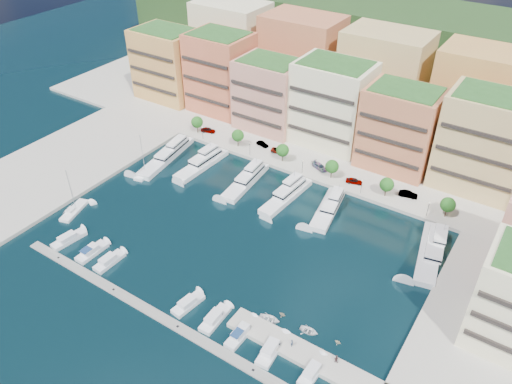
{
  "coord_description": "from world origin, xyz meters",
  "views": [
    {
      "loc": [
        54.7,
        -75.59,
        79.36
      ],
      "look_at": [
        -1.94,
        10.21,
        6.0
      ],
      "focal_mm": 35.0,
      "sensor_mm": 36.0,
      "label": 1
    }
  ],
  "objects_px": {
    "cruiser_1": "(92,252)",
    "tender_1": "(282,314)",
    "yacht_2": "(247,179)",
    "car_5": "(408,194)",
    "cruiser_6": "(215,319)",
    "lamppost_2": "(303,165)",
    "tree_2": "(283,150)",
    "yacht_3": "(288,194)",
    "yacht_4": "(329,207)",
    "sailboat_0": "(74,211)",
    "tender_3": "(338,342)",
    "car_3": "(320,166)",
    "tender_0": "(269,319)",
    "tree_3": "(332,167)",
    "car_4": "(354,181)",
    "person_0": "(292,343)",
    "car_2": "(279,151)",
    "tree_0": "(197,122)",
    "cruiser_5": "(188,304)",
    "tree_4": "(387,185)",
    "lamppost_1": "(250,147)",
    "cruiser_8": "(271,350)",
    "lamppost_4": "(428,207)",
    "car_0": "(208,130)",
    "lamppost_0": "(203,131)",
    "cruiser_0": "(69,239)",
    "tree_5": "(448,205)",
    "tree_1": "(238,136)",
    "yacht_1": "(203,163)",
    "cruiser_2": "(109,261)",
    "yacht_6": "(431,250)",
    "cruiser_7": "(241,333)",
    "tender_2": "(309,331)",
    "yacht_0": "(168,154)",
    "cruiser_9": "(312,372)"
  },
  "relations": [
    {
      "from": "cruiser_1",
      "to": "tender_1",
      "type": "xyz_separation_m",
      "value": [
        46.61,
        8.63,
        -0.18
      ]
    },
    {
      "from": "yacht_2",
      "to": "car_5",
      "type": "distance_m",
      "value": 43.82
    },
    {
      "from": "yacht_2",
      "to": "cruiser_6",
      "type": "xyz_separation_m",
      "value": [
        22.33,
        -44.36,
        -0.66
      ]
    },
    {
      "from": "lamppost_2",
      "to": "tree_2",
      "type": "bearing_deg",
      "value": 163.96
    },
    {
      "from": "yacht_2",
      "to": "yacht_3",
      "type": "bearing_deg",
      "value": 0.53
    },
    {
      "from": "yacht_4",
      "to": "sailboat_0",
      "type": "height_order",
      "value": "sailboat_0"
    },
    {
      "from": "tender_3",
      "to": "car_3",
      "type": "relative_size",
      "value": 0.26
    },
    {
      "from": "yacht_3",
      "to": "car_5",
      "type": "relative_size",
      "value": 4.09
    },
    {
      "from": "lamppost_2",
      "to": "tender_0",
      "type": "xyz_separation_m",
      "value": [
        20.28,
        -49.73,
        -3.38
      ]
    },
    {
      "from": "cruiser_6",
      "to": "tree_3",
      "type": "bearing_deg",
      "value": 93.06
    },
    {
      "from": "car_4",
      "to": "person_0",
      "type": "relative_size",
      "value": 2.58
    },
    {
      "from": "car_2",
      "to": "yacht_2",
      "type": "bearing_deg",
      "value": 167.77
    },
    {
      "from": "tree_0",
      "to": "cruiser_5",
      "type": "xyz_separation_m",
      "value": [
        44.13,
        -58.08,
        -4.2
      ]
    },
    {
      "from": "tree_3",
      "to": "tree_4",
      "type": "distance_m",
      "value": 16.0
    },
    {
      "from": "tree_4",
      "to": "yacht_4",
      "type": "relative_size",
      "value": 0.3
    },
    {
      "from": "tender_1",
      "to": "person_0",
      "type": "distance_m",
      "value": 8.44
    },
    {
      "from": "lamppost_1",
      "to": "cruiser_8",
      "type": "relative_size",
      "value": 0.49
    },
    {
      "from": "car_3",
      "to": "person_0",
      "type": "bearing_deg",
      "value": -135.79
    },
    {
      "from": "cruiser_8",
      "to": "tree_4",
      "type": "bearing_deg",
      "value": 90.46
    },
    {
      "from": "lamppost_4",
      "to": "car_0",
      "type": "relative_size",
      "value": 0.9
    },
    {
      "from": "cruiser_6",
      "to": "tender_1",
      "type": "xyz_separation_m",
      "value": [
        10.63,
        8.62,
        -0.16
      ]
    },
    {
      "from": "lamppost_2",
      "to": "car_3",
      "type": "height_order",
      "value": "lamppost_2"
    },
    {
      "from": "lamppost_0",
      "to": "person_0",
      "type": "bearing_deg",
      "value": -39.98
    },
    {
      "from": "lamppost_2",
      "to": "tender_1",
      "type": "xyz_separation_m",
      "value": [
        21.73,
        -47.17,
        -3.44
      ]
    },
    {
      "from": "yacht_3",
      "to": "car_3",
      "type": "relative_size",
      "value": 3.82
    },
    {
      "from": "cruiser_0",
      "to": "tender_3",
      "type": "relative_size",
      "value": 6.54
    },
    {
      "from": "lamppost_0",
      "to": "car_3",
      "type": "height_order",
      "value": "lamppost_0"
    },
    {
      "from": "tree_5",
      "to": "lamppost_2",
      "type": "height_order",
      "value": "tree_5"
    },
    {
      "from": "tree_1",
      "to": "yacht_1",
      "type": "distance_m",
      "value": 14.45
    },
    {
      "from": "cruiser_2",
      "to": "cruiser_5",
      "type": "height_order",
      "value": "same"
    },
    {
      "from": "sailboat_0",
      "to": "tender_0",
      "type": "distance_m",
      "value": 61.39
    },
    {
      "from": "yacht_6",
      "to": "tree_4",
      "type": "bearing_deg",
      "value": 139.58
    },
    {
      "from": "car_4",
      "to": "person_0",
      "type": "distance_m",
      "value": 58.03
    },
    {
      "from": "cruiser_7",
      "to": "tender_2",
      "type": "distance_m",
      "value": 13.29
    },
    {
      "from": "yacht_0",
      "to": "car_5",
      "type": "height_order",
      "value": "yacht_0"
    },
    {
      "from": "cruiser_2",
      "to": "tree_2",
      "type": "bearing_deg",
      "value": 79.2
    },
    {
      "from": "yacht_2",
      "to": "cruiser_9",
      "type": "xyz_separation_m",
      "value": [
        44.48,
        -44.36,
        -0.66
      ]
    },
    {
      "from": "cruiser_5",
      "to": "tender_2",
      "type": "distance_m",
      "value": 25.41
    },
    {
      "from": "yacht_6",
      "to": "cruiser_6",
      "type": "relative_size",
      "value": 2.83
    },
    {
      "from": "tree_5",
      "to": "cruiser_5",
      "type": "height_order",
      "value": "tree_5"
    },
    {
      "from": "tree_5",
      "to": "yacht_3",
      "type": "height_order",
      "value": "tree_5"
    },
    {
      "from": "lamppost_1",
      "to": "cruiser_5",
      "type": "xyz_separation_m",
      "value": [
        22.13,
        -55.78,
        -3.28
      ]
    },
    {
      "from": "person_0",
      "to": "cruiser_6",
      "type": "bearing_deg",
      "value": 80.58
    },
    {
      "from": "yacht_6",
      "to": "cruiser_5",
      "type": "bearing_deg",
      "value": -130.25
    },
    {
      "from": "tree_0",
      "to": "tree_4",
      "type": "relative_size",
      "value": 1.0
    },
    {
      "from": "tender_1",
      "to": "car_4",
      "type": "height_order",
      "value": "car_4"
    },
    {
      "from": "yacht_0",
      "to": "car_5",
      "type": "distance_m",
      "value": 70.47
    },
    {
      "from": "car_3",
      "to": "cruiser_2",
      "type": "bearing_deg",
      "value": -178.71
    },
    {
      "from": "cruiser_8",
      "to": "car_5",
      "type": "xyz_separation_m",
      "value": [
        4.77,
        61.17,
        1.26
      ]
    },
    {
      "from": "cruiser_9",
      "to": "tender_0",
      "type": "distance_m",
      "value": 14.31
    }
  ]
}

